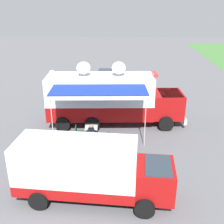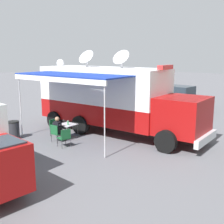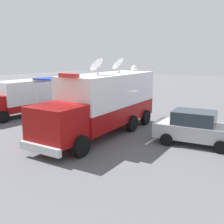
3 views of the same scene
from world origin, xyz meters
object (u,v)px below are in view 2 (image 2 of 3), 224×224
at_px(car_far_corner, 147,102).
at_px(folding_chair_at_table, 56,132).
at_px(folding_chair_beside_table, 55,126).
at_px(folding_chair_spare_by_truck, 65,137).
at_px(trash_bin, 14,130).
at_px(command_truck, 113,97).
at_px(car_behind_truck, 180,97).
at_px(seated_responder, 59,128).
at_px(folding_table, 67,125).
at_px(water_bottle, 68,123).

bearing_deg(car_far_corner, folding_chair_at_table, 0.95).
distance_m(folding_chair_beside_table, folding_chair_spare_by_truck, 2.08).
distance_m(folding_chair_beside_table, trash_bin, 2.05).
height_order(command_truck, car_behind_truck, command_truck).
xyz_separation_m(folding_chair_beside_table, seated_responder, (0.50, 0.93, 0.14)).
height_order(folding_table, folding_chair_spare_by_truck, folding_chair_spare_by_truck).
height_order(folding_chair_at_table, seated_responder, seated_responder).
bearing_deg(command_truck, trash_bin, -37.72).
bearing_deg(folding_table, trash_bin, -48.14).
distance_m(folding_chair_beside_table, car_far_corner, 7.59).
distance_m(folding_chair_at_table, folding_chair_spare_by_truck, 0.95).
relative_size(water_bottle, trash_bin, 0.25).
xyz_separation_m(folding_chair_spare_by_truck, car_behind_truck, (-12.19, -0.44, 0.37)).
bearing_deg(trash_bin, car_far_corner, 168.00).
bearing_deg(folding_chair_beside_table, trash_bin, -34.49).
bearing_deg(car_far_corner, water_bottle, 1.21).
height_order(folding_chair_at_table, folding_chair_beside_table, same).
xyz_separation_m(folding_chair_beside_table, car_behind_truck, (-11.25, 1.41, 0.37)).
bearing_deg(car_far_corner, folding_table, 0.37).
xyz_separation_m(folding_table, folding_chair_at_table, (0.80, 0.09, -0.16)).
height_order(folding_table, trash_bin, trash_bin).
xyz_separation_m(folding_table, seated_responder, (0.61, 0.08, -0.02)).
bearing_deg(folding_chair_spare_by_truck, command_truck, 177.60).
bearing_deg(folding_chair_spare_by_truck, car_behind_truck, -177.91).
relative_size(folding_chair_at_table, folding_chair_beside_table, 1.00).
height_order(water_bottle, trash_bin, water_bottle).
relative_size(water_bottle, folding_chair_beside_table, 0.26).
xyz_separation_m(command_truck, trash_bin, (4.07, -3.15, -1.49)).
height_order(folding_table, folding_chair_beside_table, folding_chair_beside_table).
xyz_separation_m(water_bottle, folding_chair_beside_table, (0.07, -0.96, -0.32)).
relative_size(car_behind_truck, car_far_corner, 0.97).
distance_m(water_bottle, car_far_corner, 7.47).
bearing_deg(car_behind_truck, folding_chair_at_table, -2.25).
distance_m(folding_chair_at_table, trash_bin, 2.32).
bearing_deg(folding_table, seated_responder, 7.20).
relative_size(water_bottle, car_behind_truck, 0.05).
bearing_deg(command_truck, seated_responder, -20.26).
relative_size(seated_responder, trash_bin, 1.37).
xyz_separation_m(water_bottle, trash_bin, (1.76, -2.12, -0.38)).
height_order(water_bottle, folding_chair_spare_by_truck, water_bottle).
xyz_separation_m(command_truck, car_far_corner, (-5.15, -1.19, -1.07)).
height_order(folding_chair_spare_by_truck, car_behind_truck, car_behind_truck).
bearing_deg(car_behind_truck, folding_chair_spare_by_truck, 2.09).
height_order(folding_chair_spare_by_truck, car_far_corner, car_far_corner).
distance_m(trash_bin, car_far_corner, 9.44).
distance_m(folding_table, folding_chair_beside_table, 0.87).
bearing_deg(car_far_corner, car_behind_truck, 170.72).
relative_size(water_bottle, folding_chair_spare_by_truck, 0.26).
bearing_deg(water_bottle, folding_chair_at_table, -1.59).
distance_m(folding_table, folding_chair_spare_by_truck, 1.46).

